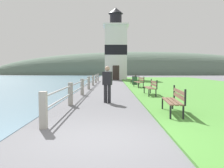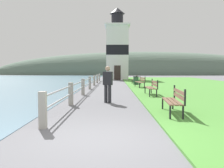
{
  "view_description": "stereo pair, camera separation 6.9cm",
  "coord_description": "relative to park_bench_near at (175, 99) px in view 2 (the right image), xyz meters",
  "views": [
    {
      "loc": [
        0.27,
        -5.3,
        1.53
      ],
      "look_at": [
        0.18,
        14.95,
        0.3
      ],
      "focal_mm": 40.0,
      "sensor_mm": 36.0,
      "label": 1
    },
    {
      "loc": [
        0.34,
        -5.3,
        1.53
      ],
      "look_at": [
        0.18,
        14.95,
        0.3
      ],
      "focal_mm": 40.0,
      "sensor_mm": 36.0,
      "label": 2
    }
  ],
  "objects": [
    {
      "name": "park_bench_near",
      "position": [
        0.0,
        0.0,
        0.0
      ],
      "size": [
        0.61,
        1.94,
        0.94
      ],
      "rotation": [
        0.0,
        0.0,
        3.07
      ],
      "color": "brown",
      "rests_on": "ground_plane"
    },
    {
      "name": "grass_verge",
      "position": [
        5.24,
        12.38,
        -0.51
      ],
      "size": [
        12.0,
        45.72,
        0.06
      ],
      "color": "#4C8E38",
      "rests_on": "ground_plane"
    },
    {
      "name": "park_bench_by_lighthouse",
      "position": [
        0.2,
        17.31,
        -0.0
      ],
      "size": [
        0.7,
        1.81,
        0.94
      ],
      "rotation": [
        0.0,
        0.0,
        3.01
      ],
      "color": "brown",
      "rests_on": "ground_plane"
    },
    {
      "name": "distant_hillside",
      "position": [
        5.66,
        57.62,
        -0.54
      ],
      "size": [
        80.0,
        16.0,
        12.0
      ],
      "color": "#566B5B",
      "rests_on": "ground_plane"
    },
    {
      "name": "park_bench_midway",
      "position": [
        0.16,
        5.86,
        0.0
      ],
      "size": [
        0.47,
        1.95,
        0.94
      ],
      "rotation": [
        0.0,
        0.0,
        3.14
      ],
      "color": "brown",
      "rests_on": "ground_plane"
    },
    {
      "name": "person_strolling",
      "position": [
        -2.27,
        3.06,
        0.35
      ],
      "size": [
        0.45,
        0.34,
        1.65
      ],
      "rotation": [
        0.0,
        0.0,
        1.25
      ],
      "color": "#28282D",
      "rests_on": "ground_plane"
    },
    {
      "name": "park_bench_far",
      "position": [
        0.14,
        11.8,
        -0.0
      ],
      "size": [
        0.68,
        1.89,
        0.94
      ],
      "rotation": [
        0.0,
        0.0,
        3.25
      ],
      "color": "brown",
      "rests_on": "ground_plane"
    },
    {
      "name": "seawall_railing",
      "position": [
        -3.82,
        10.59,
        0.02
      ],
      "size": [
        0.18,
        25.09,
        0.96
      ],
      "color": "#A8A399",
      "rests_on": "ground_plane"
    },
    {
      "name": "ground_plane",
      "position": [
        -2.34,
        -2.86,
        -0.54
      ],
      "size": [
        160.0,
        160.0,
        0.0
      ],
      "primitive_type": "plane",
      "color": "slate"
    },
    {
      "name": "trash_bin",
      "position": [
        0.07,
        15.22,
        -0.12
      ],
      "size": [
        0.54,
        0.54,
        0.84
      ],
      "color": "#2D5138",
      "rests_on": "ground_plane"
    },
    {
      "name": "lighthouse",
      "position": [
        -1.52,
        27.89,
        3.88
      ],
      "size": [
        3.53,
        3.53,
        10.24
      ],
      "color": "white",
      "rests_on": "ground_plane"
    }
  ]
}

